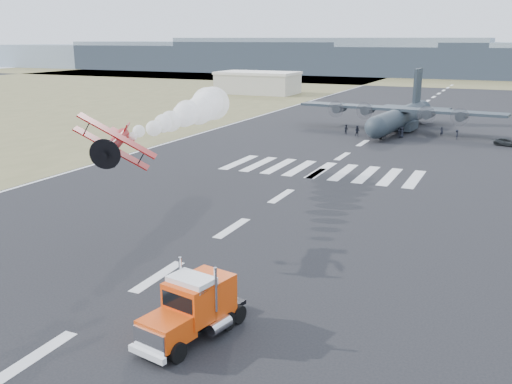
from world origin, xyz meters
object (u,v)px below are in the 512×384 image
Objects in this scene: hangar_left at (258,82)px; crew_d at (399,133)px; crew_a at (442,132)px; crew_e at (402,132)px; aerobatic_biplane at (113,143)px; crew_f at (372,133)px; crew_b at (357,131)px; crew_c at (457,135)px; crew_h at (346,129)px; transport_aircraft at (401,116)px; support_vehicle at (508,142)px; crew_g at (384,134)px; semi_truck at (193,307)px.

crew_d is (56.43, -65.55, -2.50)m from hangar_left.
crew_a is 0.89× the size of crew_e.
hangar_left is 4.02× the size of aerobatic_biplane.
crew_f is at bearing -26.90° from crew_e.
crew_c is (16.32, 3.89, -0.11)m from crew_b.
crew_b is at bearing 84.27° from crew_f.
crew_d is 4.65m from crew_f.
hangar_left reaches higher than crew_h.
transport_aircraft is 11.25m from crew_b.
transport_aircraft is 8.93× the size of support_vehicle.
crew_b reaches higher than crew_h.
support_vehicle is 8.76m from crew_c.
crew_e is at bearing -48.81° from hangar_left.
crew_g is (54.36, -67.63, -2.47)m from hangar_left.
crew_c reaches higher than crew_f.
crew_d is (1.38, -8.44, -1.92)m from transport_aircraft.
crew_f is at bearing -52.01° from hangar_left.
aerobatic_biplane reaches higher than crew_e.
hangar_left is at bearing 79.18° from crew_d.
crew_a is at bearing -167.94° from crew_g.
transport_aircraft is (55.05, -57.11, -0.58)m from hangar_left.
crew_d is at bearing -49.28° from hangar_left.
crew_a is 14.90m from crew_b.
crew_e is 0.97× the size of crew_g.
crew_d is 0.75m from crew_e.
crew_d reaches higher than crew_f.
crew_d is at bearing -74.81° from crew_c.
crew_c is 9.68m from crew_d.
support_vehicle is 2.58× the size of crew_c.
transport_aircraft is 20.29× the size of crew_g.
hangar_left is 5.76× the size of support_vehicle.
semi_truck is 71.77m from crew_g.
crew_d is at bearing -162.61° from crew_g.
crew_b is 16.78m from crew_c.
support_vehicle is 19.62m from crew_g.
crew_c reaches higher than support_vehicle.
aerobatic_biplane is 66.22m from crew_e.
crew_a is at bearing 98.09° from semi_truck.
crew_e reaches higher than crew_f.
semi_truck is 73.21m from crew_f.
transport_aircraft reaches higher than crew_d.
crew_g is (2.50, -1.25, 0.16)m from crew_f.
semi_truck is 73.24m from crew_b.
hangar_left is 137.86m from aerobatic_biplane.
aerobatic_biplane reaches higher than transport_aircraft.
crew_f is 2.80m from crew_g.
crew_c is at bearing -43.69° from hangar_left.
transport_aircraft reaches higher than crew_g.
crew_b reaches higher than crew_d.
crew_f is 5.18m from crew_h.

